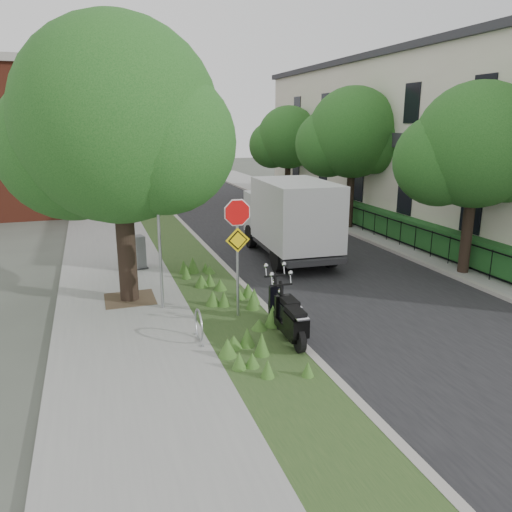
{
  "coord_description": "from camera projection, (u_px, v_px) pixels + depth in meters",
  "views": [
    {
      "loc": [
        -4.84,
        -11.21,
        5.04
      ],
      "look_at": [
        -0.43,
        2.01,
        1.3
      ],
      "focal_mm": 35.0,
      "sensor_mm": 36.0,
      "label": 1
    }
  ],
  "objects": [
    {
      "name": "far_tree_a",
      "position": [
        473.0,
        152.0,
        15.98
      ],
      "size": [
        4.6,
        4.1,
        6.22
      ],
      "color": "black",
      "rests_on": "ground"
    },
    {
      "name": "footpath_far",
      "position": [
        370.0,
        226.0,
        24.71
      ],
      "size": [
        3.2,
        60.0,
        0.12
      ],
      "primitive_type": "cube",
      "color": "gray",
      "rests_on": "ground"
    },
    {
      "name": "fence_far",
      "position": [
        353.0,
        215.0,
        24.24
      ],
      "size": [
        0.04,
        24.0,
        1.0
      ],
      "color": "black",
      "rests_on": "ground"
    },
    {
      "name": "hedge_far",
      "position": [
        365.0,
        214.0,
        24.46
      ],
      "size": [
        1.0,
        24.0,
        1.1
      ],
      "primitive_type": "cube",
      "color": "#1B4D1F",
      "rests_on": "footpath_far"
    },
    {
      "name": "sign_assembly",
      "position": [
        237.0,
        234.0,
        12.56
      ],
      "size": [
        0.94,
        0.08,
        3.22
      ],
      "color": "#A5A8AD",
      "rests_on": "ground"
    },
    {
      "name": "box_truck",
      "position": [
        290.0,
        215.0,
        18.71
      ],
      "size": [
        2.5,
        5.76,
        2.56
      ],
      "color": "#262628",
      "rests_on": "ground"
    },
    {
      "name": "bike_hoop",
      "position": [
        199.0,
        325.0,
        11.55
      ],
      "size": [
        0.06,
        0.78,
        0.77
      ],
      "color": "#A5A8AD",
      "rests_on": "ground"
    },
    {
      "name": "terrace_houses",
      "position": [
        433.0,
        141.0,
        24.65
      ],
      "size": [
        7.4,
        26.4,
        8.2
      ],
      "color": "beige",
      "rests_on": "ground"
    },
    {
      "name": "far_tree_c",
      "position": [
        287.0,
        141.0,
        30.68
      ],
      "size": [
        4.37,
        3.89,
        5.93
      ],
      "color": "black",
      "rests_on": "ground"
    },
    {
      "name": "ground",
      "position": [
        296.0,
        321.0,
        13.05
      ],
      "size": [
        120.0,
        120.0,
        0.0
      ],
      "primitive_type": "plane",
      "color": "#4C5147",
      "rests_on": "ground"
    },
    {
      "name": "brick_building",
      "position": [
        2.0,
        137.0,
        29.21
      ],
      "size": [
        9.4,
        10.4,
        8.3
      ],
      "color": "maroon",
      "rests_on": "ground"
    },
    {
      "name": "scooter_near",
      "position": [
        292.0,
        326.0,
        11.37
      ],
      "size": [
        0.42,
        1.89,
        0.9
      ],
      "color": "black",
      "rests_on": "ground"
    },
    {
      "name": "kerb_near",
      "position": [
        197.0,
        239.0,
        22.05
      ],
      "size": [
        0.2,
        60.0,
        0.13
      ],
      "primitive_type": "cube",
      "color": "#9E9991",
      "rests_on": "ground"
    },
    {
      "name": "sidewalk_near",
      "position": [
        109.0,
        245.0,
        20.9
      ],
      "size": [
        3.5,
        60.0,
        0.12
      ],
      "primitive_type": "cube",
      "color": "gray",
      "rests_on": "ground"
    },
    {
      "name": "street_tree_main",
      "position": [
        115.0,
        132.0,
        13.18
      ],
      "size": [
        6.21,
        5.54,
        7.66
      ],
      "color": "black",
      "rests_on": "ground"
    },
    {
      "name": "kerb_far",
      "position": [
        339.0,
        228.0,
        24.19
      ],
      "size": [
        0.2,
        60.0,
        0.13
      ],
      "primitive_type": "cube",
      "color": "#9E9991",
      "rests_on": "ground"
    },
    {
      "name": "verge",
      "position": [
        175.0,
        240.0,
        21.74
      ],
      "size": [
        2.0,
        60.0,
        0.12
      ],
      "primitive_type": "cube",
      "color": "#2A471E",
      "rests_on": "ground"
    },
    {
      "name": "bare_post",
      "position": [
        159.0,
        237.0,
        13.17
      ],
      "size": [
        0.08,
        0.08,
        4.0
      ],
      "color": "#A5A8AD",
      "rests_on": "ground"
    },
    {
      "name": "utility_cabinet",
      "position": [
        133.0,
        253.0,
        17.21
      ],
      "size": [
        0.96,
        0.75,
        1.14
      ],
      "color": "#262628",
      "rests_on": "ground"
    },
    {
      "name": "road",
      "position": [
        272.0,
        235.0,
        23.13
      ],
      "size": [
        7.0,
        60.0,
        0.01
      ],
      "primitive_type": "cube",
      "color": "black",
      "rests_on": "ground"
    },
    {
      "name": "far_tree_b",
      "position": [
        351.0,
        137.0,
        23.25
      ],
      "size": [
        4.83,
        4.31,
        6.56
      ],
      "color": "black",
      "rests_on": "ground"
    },
    {
      "name": "scooter_far",
      "position": [
        286.0,
        315.0,
        11.99
      ],
      "size": [
        0.42,
        1.93,
        0.92
      ],
      "color": "black",
      "rests_on": "ground"
    }
  ]
}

